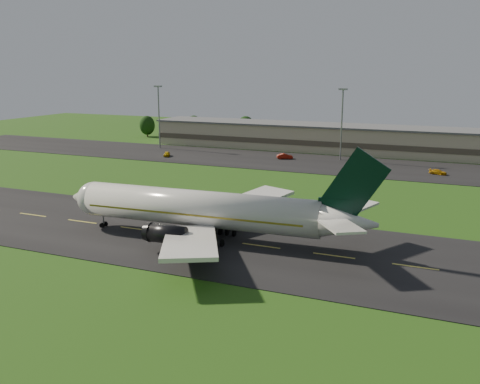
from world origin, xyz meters
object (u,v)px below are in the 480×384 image
at_px(light_mast_centre, 342,116).
at_px(service_vehicle_d, 438,172).
at_px(light_mast_west, 159,109).
at_px(service_vehicle_a, 167,154).
at_px(service_vehicle_b, 285,156).
at_px(airliner, 204,210).
at_px(service_vehicle_c, 364,165).
at_px(terminal, 357,140).

bearing_deg(light_mast_centre, service_vehicle_d, -23.52).
height_order(light_mast_west, service_vehicle_a, light_mast_west).
distance_m(light_mast_west, service_vehicle_d, 88.74).
relative_size(light_mast_west, light_mast_centre, 1.00).
relative_size(light_mast_west, service_vehicle_b, 4.43).
bearing_deg(service_vehicle_b, light_mast_west, 59.07).
xyz_separation_m(light_mast_west, service_vehicle_d, (87.13, -11.81, -12.02)).
relative_size(airliner, service_vehicle_c, 9.70).
height_order(light_mast_centre, service_vehicle_a, light_mast_centre).
height_order(airliner, light_mast_west, light_mast_west).
relative_size(terminal, service_vehicle_c, 27.41).
relative_size(light_mast_centre, service_vehicle_a, 4.95).
xyz_separation_m(airliner, service_vehicle_a, (-45.74, 65.91, -3.86)).
height_order(terminal, service_vehicle_c, terminal).
bearing_deg(service_vehicle_c, service_vehicle_d, -8.56).
height_order(terminal, light_mast_centre, light_mast_centre).
height_order(light_mast_centre, service_vehicle_c, light_mast_centre).
xyz_separation_m(service_vehicle_a, service_vehicle_d, (76.25, 2.23, -0.08)).
xyz_separation_m(light_mast_centre, service_vehicle_c, (8.56, -10.38, -11.90)).
relative_size(terminal, light_mast_west, 7.13).
xyz_separation_m(airliner, service_vehicle_c, (11.95, 69.57, -3.83)).
xyz_separation_m(service_vehicle_a, service_vehicle_b, (33.91, 9.48, 0.06)).
xyz_separation_m(airliner, service_vehicle_d, (30.51, 68.14, -3.95)).
height_order(light_mast_west, service_vehicle_b, light_mast_west).
distance_m(terminal, service_vehicle_c, 27.70).
xyz_separation_m(service_vehicle_b, service_vehicle_d, (42.34, -7.25, -0.14)).
bearing_deg(terminal, service_vehicle_d, -47.41).
distance_m(service_vehicle_a, service_vehicle_d, 76.28).
relative_size(airliner, service_vehicle_a, 12.48).
bearing_deg(service_vehicle_c, airliner, -103.92).
bearing_deg(airliner, light_mast_centre, 84.29).
xyz_separation_m(service_vehicle_a, service_vehicle_c, (57.69, 3.65, 0.03)).
bearing_deg(airliner, service_vehicle_a, 121.47).
xyz_separation_m(light_mast_west, service_vehicle_a, (10.88, -14.04, -11.94)).
height_order(terminal, service_vehicle_d, terminal).
bearing_deg(light_mast_west, service_vehicle_c, -8.61).
relative_size(light_mast_west, service_vehicle_c, 3.85).
height_order(terminal, service_vehicle_b, terminal).
distance_m(light_mast_west, service_vehicle_c, 70.36).
bearing_deg(service_vehicle_a, terminal, 7.50).
distance_m(airliner, light_mast_centre, 80.43).
height_order(light_mast_west, service_vehicle_c, light_mast_west).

